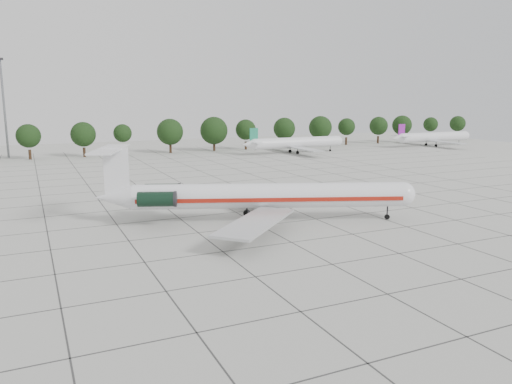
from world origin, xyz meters
The scene contains 8 objects.
ground centered at (0.00, 0.00, 0.00)m, with size 260.00×260.00×0.00m, color #BABAB2.
apron_joints centered at (0.00, 15.00, 0.01)m, with size 170.00×170.00×0.02m, color #383838.
main_airliner centered at (-0.02, 2.33, 3.36)m, with size 39.25×29.72×9.50m.
ground_crew centered at (27.17, 3.64, 0.81)m, with size 0.59×0.39×1.63m, color #E0A10D.
bg_airliner_d centered at (44.10, 69.79, 2.91)m, with size 28.24×27.20×7.40m.
bg_airliner_e centered at (94.83, 69.53, 2.91)m, with size 28.24×27.20×7.40m.
tree_line centered at (-11.68, 85.00, 5.98)m, with size 249.86×8.44×10.22m.
floodlight_mast centered at (-30.00, 92.00, 14.28)m, with size 1.60×1.60×25.45m.
Camera 1 is at (-25.35, -53.88, 15.50)m, focal length 35.00 mm.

